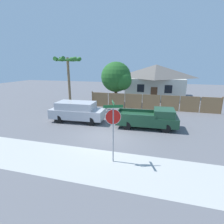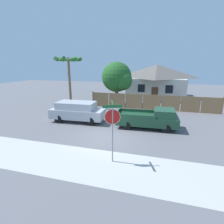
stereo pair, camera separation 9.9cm
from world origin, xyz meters
name	(u,v)px [view 2 (the right image)]	position (x,y,z in m)	size (l,w,h in m)	color
ground_plane	(107,137)	(0.00, 0.00, 0.00)	(80.00, 80.00, 0.00)	slate
sidewalk_strip	(87,163)	(0.00, -3.60, 0.00)	(36.00, 3.20, 0.01)	#B2B2AD
wooden_fence	(152,102)	(2.56, 8.94, 0.87)	(14.46, 0.12, 1.84)	#997047
house	(156,80)	(2.66, 17.69, 2.62)	(9.06, 8.08, 5.06)	beige
oak_tree	(118,78)	(-1.85, 10.58, 3.43)	(3.96, 3.77, 5.41)	brown
palm_tree	(69,64)	(-6.60, 6.92, 5.05)	(2.88, 3.09, 5.87)	brown
red_suv	(77,111)	(-3.65, 2.73, 0.98)	(4.89, 2.13, 1.80)	#B7B7BC
orange_pickup	(150,118)	(2.75, 2.74, 0.80)	(4.95, 2.15, 1.64)	#1E472D
stop_sign	(112,122)	(1.24, -3.05, 2.24)	(0.93, 0.83, 3.27)	gray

